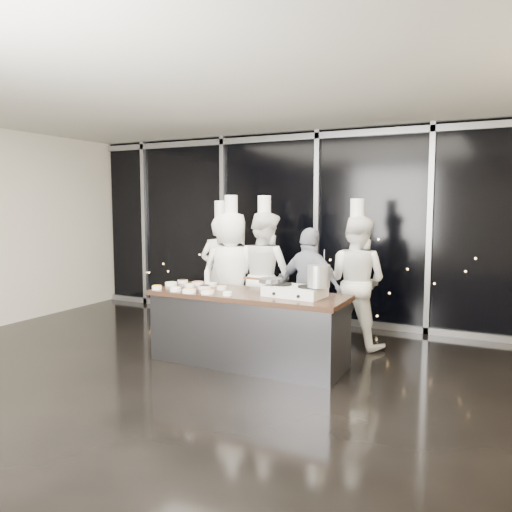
{
  "coord_description": "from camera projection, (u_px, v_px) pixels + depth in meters",
  "views": [
    {
      "loc": [
        2.79,
        -4.51,
        1.99
      ],
      "look_at": [
        -0.04,
        1.2,
        1.32
      ],
      "focal_mm": 35.0,
      "sensor_mm": 36.0,
      "label": 1
    }
  ],
  "objects": [
    {
      "name": "ground",
      "position": [
        211.0,
        387.0,
        5.46
      ],
      "size": [
        9.0,
        9.0,
        0.0
      ],
      "primitive_type": "plane",
      "color": "black",
      "rests_on": "ground"
    },
    {
      "name": "room_shell",
      "position": [
        223.0,
        179.0,
        5.14
      ],
      "size": [
        9.02,
        7.02,
        3.21
      ],
      "color": "beige",
      "rests_on": "ground"
    },
    {
      "name": "window_wall",
      "position": [
        317.0,
        227.0,
        8.35
      ],
      "size": [
        8.9,
        0.11,
        3.2
      ],
      "color": "black",
      "rests_on": "ground"
    },
    {
      "name": "demo_counter",
      "position": [
        248.0,
        328.0,
        6.21
      ],
      "size": [
        2.46,
        0.86,
        0.9
      ],
      "color": "#3B3B40",
      "rests_on": "ground"
    },
    {
      "name": "stove",
      "position": [
        295.0,
        291.0,
        5.91
      ],
      "size": [
        0.73,
        0.49,
        0.14
      ],
      "rotation": [
        0.0,
        0.0,
        -0.1
      ],
      "color": "silver",
      "rests_on": "demo_counter"
    },
    {
      "name": "frying_pan",
      "position": [
        270.0,
        280.0,
        6.06
      ],
      "size": [
        0.54,
        0.33,
        0.05
      ],
      "rotation": [
        0.0,
        0.0,
        -0.1
      ],
      "color": "slate",
      "rests_on": "stove"
    },
    {
      "name": "stock_pot",
      "position": [
        319.0,
        276.0,
        5.71
      ],
      "size": [
        0.28,
        0.28,
        0.26
      ],
      "primitive_type": "cylinder",
      "rotation": [
        0.0,
        0.0,
        -0.1
      ],
      "color": "#ACADAF",
      "rests_on": "stove"
    },
    {
      "name": "prep_bowls",
      "position": [
        194.0,
        287.0,
        6.43
      ],
      "size": [
        1.18,
        0.75,
        0.05
      ],
      "color": "white",
      "rests_on": "demo_counter"
    },
    {
      "name": "squeeze_bottle",
      "position": [
        207.0,
        276.0,
        6.65
      ],
      "size": [
        0.07,
        0.07,
        0.27
      ],
      "color": "silver",
      "rests_on": "demo_counter"
    },
    {
      "name": "chef_far_left",
      "position": [
        221.0,
        273.0,
        7.76
      ],
      "size": [
        0.74,
        0.57,
        2.04
      ],
      "rotation": [
        0.0,
        0.0,
        3.38
      ],
      "color": "white",
      "rests_on": "ground"
    },
    {
      "name": "chef_left",
      "position": [
        231.0,
        275.0,
        7.31
      ],
      "size": [
        1.05,
        0.83,
        2.12
      ],
      "rotation": [
        0.0,
        0.0,
        3.42
      ],
      "color": "white",
      "rests_on": "ground"
    },
    {
      "name": "chef_center",
      "position": [
        264.0,
        275.0,
        7.29
      ],
      "size": [
        1.09,
        0.97,
        2.11
      ],
      "rotation": [
        0.0,
        0.0,
        2.82
      ],
      "color": "white",
      "rests_on": "ground"
    },
    {
      "name": "guest",
      "position": [
        310.0,
        289.0,
        6.76
      ],
      "size": [
        1.05,
        0.64,
        1.68
      ],
      "rotation": [
        0.0,
        0.0,
        2.89
      ],
      "color": "#151F3A",
      "rests_on": "ground"
    },
    {
      "name": "chef_right",
      "position": [
        356.0,
        281.0,
        6.92
      ],
      "size": [
        1.0,
        0.84,
        2.06
      ],
      "rotation": [
        0.0,
        0.0,
        2.97
      ],
      "color": "white",
      "rests_on": "ground"
    }
  ]
}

